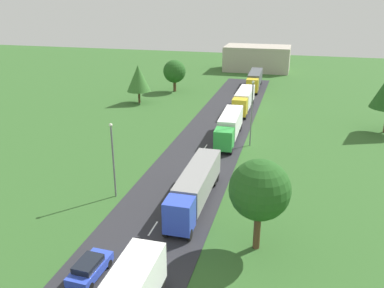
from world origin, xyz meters
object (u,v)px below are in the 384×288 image
object	(u,v)px
truck_fourth	(244,99)
lamppost_third	(252,111)
tree_maple	(260,190)
distant_building	(257,58)
truck_third	(229,126)
lamppost_second	(113,157)
tree_ash	(174,71)
tree_birch	(138,78)
car_second	(90,268)
truck_fifth	(255,79)
truck_second	(195,186)

from	to	relation	value
truck_fourth	lamppost_third	size ratio (longest dim) A/B	1.34
tree_maple	distant_building	distance (m)	83.44
truck_third	lamppost_second	bearing A→B (deg)	-112.97
tree_maple	tree_ash	world-z (taller)	tree_maple
truck_third	truck_fourth	world-z (taller)	truck_third
truck_third	tree_maple	world-z (taller)	tree_maple
tree_ash	distant_building	world-z (taller)	tree_ash
lamppost_third	tree_birch	bearing A→B (deg)	142.74
car_second	tree_maple	xyz separation A→B (m)	(11.56, 6.93, 4.50)
lamppost_third	tree_birch	world-z (taller)	lamppost_third
truck_fourth	truck_fifth	bearing A→B (deg)	90.40
car_second	lamppost_second	distance (m)	13.37
truck_third	lamppost_third	xyz separation A→B (m)	(3.21, -1.54, 2.93)
lamppost_third	tree_maple	xyz separation A→B (m)	(3.47, -23.99, 0.30)
tree_maple	tree_ash	distance (m)	57.85
truck_second	truck_fourth	distance (m)	35.75
truck_third	tree_birch	bearing A→B (deg)	141.17
car_second	distant_building	bearing A→B (deg)	88.29
truck_second	tree_ash	world-z (taller)	tree_ash
lamppost_second	tree_birch	size ratio (longest dim) A/B	1.10
truck_fourth	truck_third	bearing A→B (deg)	-89.55
tree_birch	distant_building	size ratio (longest dim) A/B	0.42
car_second	tree_ash	size ratio (longest dim) A/B	0.62
truck_second	truck_third	bearing A→B (deg)	89.86
truck_second	truck_fourth	size ratio (longest dim) A/B	1.10
truck_fifth	tree_maple	distance (m)	60.56
truck_fourth	distant_building	xyz separation A→B (m)	(-2.08, 41.34, 1.19)
truck_fourth	distant_building	distance (m)	41.41
tree_ash	distant_building	bearing A→B (deg)	64.37
truck_second	lamppost_second	world-z (taller)	lamppost_second
truck_fourth	tree_maple	distance (m)	42.28
tree_ash	truck_fourth	bearing A→B (deg)	-34.58
tree_birch	distant_building	xyz separation A→B (m)	(18.17, 41.00, -1.50)
distant_building	car_second	bearing A→B (deg)	-91.71
truck_fifth	car_second	world-z (taller)	truck_fifth
truck_third	lamppost_third	bearing A→B (deg)	-25.61
truck_second	tree_ash	bearing A→B (deg)	109.36
truck_fifth	lamppost_third	world-z (taller)	lamppost_third
truck_fifth	distant_building	distance (m)	22.98
truck_second	car_second	world-z (taller)	truck_second
tree_maple	car_second	bearing A→B (deg)	-149.06
truck_third	truck_fifth	xyz separation A→B (m)	(-0.26, 34.55, -0.02)
truck_fifth	lamppost_second	size ratio (longest dim) A/B	1.66
truck_third	distant_building	distance (m)	57.47
truck_third	truck_fourth	bearing A→B (deg)	90.45
lamppost_second	tree_ash	distance (m)	48.22
truck_third	distant_building	world-z (taller)	distant_building
car_second	distant_building	xyz separation A→B (m)	(2.68, 89.87, 2.43)
truck_fourth	tree_maple	world-z (taller)	tree_maple
truck_fourth	lamppost_second	distance (m)	37.22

